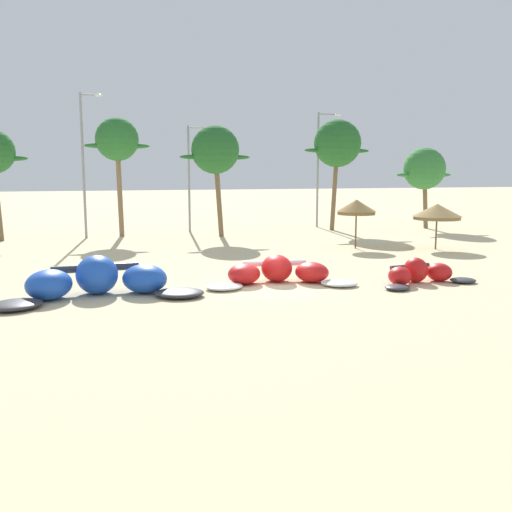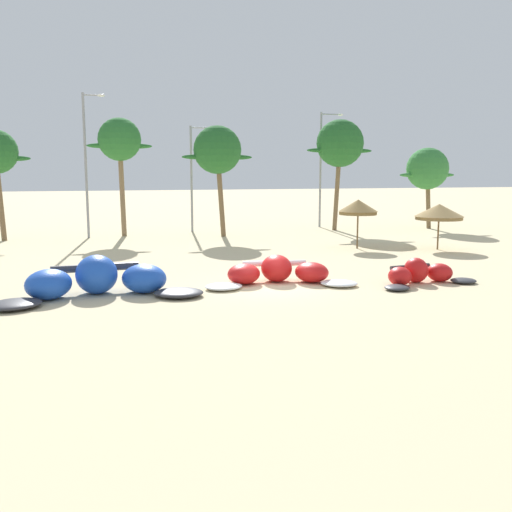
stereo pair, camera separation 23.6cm
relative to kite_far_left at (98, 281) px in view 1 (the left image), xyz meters
name	(u,v)px [view 1 (the left image)]	position (x,y,z in m)	size (l,w,h in m)	color
ground_plane	(271,286)	(6.96, -0.17, -0.59)	(260.00, 260.00, 0.00)	beige
kite_far_left	(98,281)	(0.00, 0.00, 0.00)	(8.15, 3.86, 1.53)	#333338
kite_left	(278,273)	(7.50, 0.41, -0.14)	(6.71, 3.55, 1.18)	white
kite_left_of_center	(420,274)	(13.31, -1.43, -0.18)	(4.86, 2.53, 1.08)	#333338
beach_umbrella_near_van	(356,207)	(15.89, 9.62, 2.00)	(2.45, 2.45, 3.06)	brown
beach_umbrella_middle	(437,212)	(20.44, 7.77, 1.74)	(2.98, 2.98, 2.81)	brown
palm_left_of_gap	(117,141)	(2.24, 20.85, 6.40)	(4.69, 3.12, 8.66)	#7F6647
palm_center_left	(215,151)	(9.03, 18.65, 5.69)	(5.25, 3.50, 8.10)	brown
palm_center_right	(337,144)	(19.60, 20.47, 6.39)	(5.74, 3.82, 8.96)	brown
palm_right_of_gap	(424,169)	(27.18, 19.47, 4.39)	(5.21, 3.47, 6.77)	brown
lamppost_west_center	(85,159)	(-0.09, 20.47, 5.08)	(1.61, 0.24, 10.27)	gray
lamppost_east_center	(191,172)	(8.02, 22.76, 4.15)	(2.07, 0.24, 8.35)	gray
lamppost_east	(320,164)	(19.34, 23.36, 4.88)	(2.14, 0.24, 9.77)	gray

